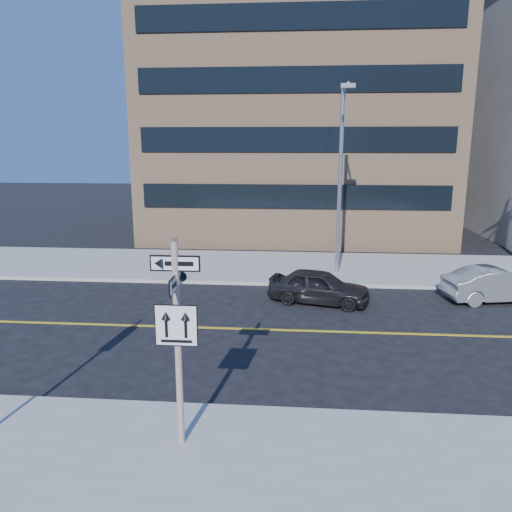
# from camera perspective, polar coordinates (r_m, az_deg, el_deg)

# --- Properties ---
(ground) EXTENTS (120.00, 120.00, 0.00)m
(ground) POSITION_cam_1_polar(r_m,az_deg,el_deg) (12.68, -5.84, -14.76)
(ground) COLOR black
(ground) RESTS_ON ground
(sign_pole) EXTENTS (0.92, 0.92, 4.06)m
(sign_pole) POSITION_cam_1_polar(r_m,az_deg,el_deg) (9.43, -8.97, -8.63)
(sign_pole) COLOR silver
(sign_pole) RESTS_ON near_sidewalk
(parked_car_a) EXTENTS (2.40, 4.00, 1.27)m
(parked_car_a) POSITION_cam_1_polar(r_m,az_deg,el_deg) (18.69, 7.21, -3.48)
(parked_car_a) COLOR black
(parked_car_a) RESTS_ON ground
(parked_car_b) EXTENTS (2.10, 4.11, 1.29)m
(parked_car_b) POSITION_cam_1_polar(r_m,az_deg,el_deg) (20.81, 25.81, -2.97)
(parked_car_b) COLOR slate
(parked_car_b) RESTS_ON ground
(streetlight_a) EXTENTS (0.55, 2.25, 8.00)m
(streetlight_a) POSITION_cam_1_polar(r_m,az_deg,el_deg) (21.89, 9.68, 9.80)
(streetlight_a) COLOR gray
(streetlight_a) RESTS_ON far_sidewalk
(building_brick) EXTENTS (18.00, 18.00, 18.00)m
(building_brick) POSITION_cam_1_polar(r_m,az_deg,el_deg) (36.16, 4.68, 17.82)
(building_brick) COLOR tan
(building_brick) RESTS_ON ground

